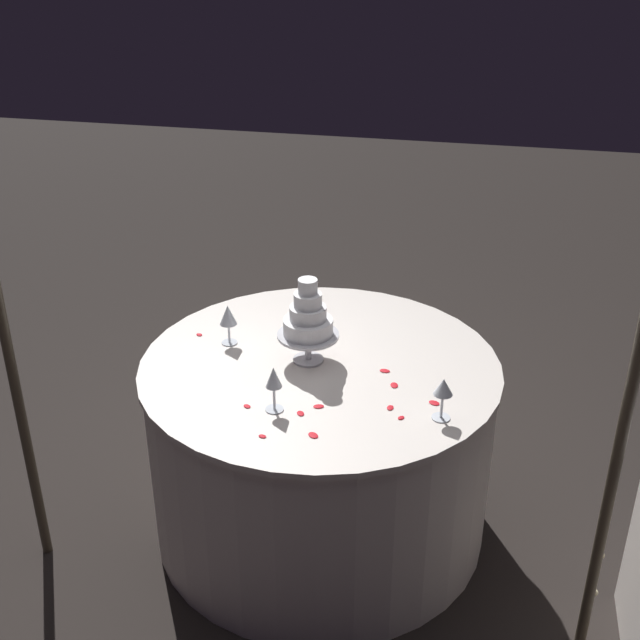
{
  "coord_description": "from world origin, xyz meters",
  "views": [
    {
      "loc": [
        -0.55,
        2.45,
        2.17
      ],
      "look_at": [
        0.0,
        0.0,
        0.9
      ],
      "focal_mm": 45.49,
      "sensor_mm": 36.0,
      "label": 1
    }
  ],
  "objects_px": {
    "decorative_arch": "(290,223)",
    "main_table": "(320,446)",
    "wine_glass_0": "(228,316)",
    "wine_glass_1": "(443,389)",
    "wine_glass_2": "(274,380)",
    "tiered_cake": "(308,320)"
  },
  "relations": [
    {
      "from": "wine_glass_1",
      "to": "tiered_cake",
      "type": "bearing_deg",
      "value": -28.24
    },
    {
      "from": "main_table",
      "to": "wine_glass_0",
      "type": "xyz_separation_m",
      "value": [
        0.36,
        -0.07,
        0.47
      ]
    },
    {
      "from": "wine_glass_0",
      "to": "wine_glass_2",
      "type": "height_order",
      "value": "wine_glass_2"
    },
    {
      "from": "decorative_arch",
      "to": "wine_glass_1",
      "type": "height_order",
      "value": "decorative_arch"
    },
    {
      "from": "wine_glass_0",
      "to": "wine_glass_1",
      "type": "xyz_separation_m",
      "value": [
        -0.81,
        0.33,
        -0.0
      ]
    },
    {
      "from": "main_table",
      "to": "wine_glass_0",
      "type": "relative_size",
      "value": 8.35
    },
    {
      "from": "decorative_arch",
      "to": "main_table",
      "type": "bearing_deg",
      "value": -89.84
    },
    {
      "from": "wine_glass_1",
      "to": "decorative_arch",
      "type": "bearing_deg",
      "value": 15.42
    },
    {
      "from": "tiered_cake",
      "to": "wine_glass_2",
      "type": "distance_m",
      "value": 0.34
    },
    {
      "from": "main_table",
      "to": "wine_glass_1",
      "type": "xyz_separation_m",
      "value": [
        -0.45,
        0.26,
        0.47
      ]
    },
    {
      "from": "main_table",
      "to": "tiered_cake",
      "type": "distance_m",
      "value": 0.53
    },
    {
      "from": "wine_glass_0",
      "to": "decorative_arch",
      "type": "bearing_deg",
      "value": 128.58
    },
    {
      "from": "wine_glass_0",
      "to": "wine_glass_2",
      "type": "bearing_deg",
      "value": 125.5
    },
    {
      "from": "main_table",
      "to": "wine_glass_1",
      "type": "relative_size",
      "value": 8.89
    },
    {
      "from": "wine_glass_0",
      "to": "wine_glass_2",
      "type": "relative_size",
      "value": 0.98
    },
    {
      "from": "tiered_cake",
      "to": "wine_glass_1",
      "type": "xyz_separation_m",
      "value": [
        -0.5,
        0.27,
        -0.05
      ]
    },
    {
      "from": "decorative_arch",
      "to": "wine_glass_1",
      "type": "bearing_deg",
      "value": -164.58
    },
    {
      "from": "decorative_arch",
      "to": "wine_glass_2",
      "type": "bearing_deg",
      "value": -35.46
    },
    {
      "from": "main_table",
      "to": "wine_glass_0",
      "type": "height_order",
      "value": "wine_glass_0"
    },
    {
      "from": "main_table",
      "to": "wine_glass_2",
      "type": "xyz_separation_m",
      "value": [
        0.08,
        0.33,
        0.48
      ]
    },
    {
      "from": "decorative_arch",
      "to": "wine_glass_0",
      "type": "relative_size",
      "value": 13.76
    },
    {
      "from": "main_table",
      "to": "wine_glass_0",
      "type": "bearing_deg",
      "value": -10.99
    }
  ]
}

